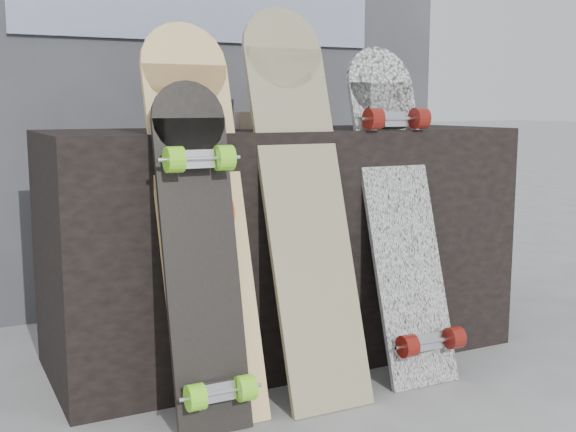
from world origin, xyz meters
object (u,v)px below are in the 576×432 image
longboard_geisha (201,207)px  longboard_cascadia (401,206)px  skateboard_dark (202,251)px  longboard_celtic (302,189)px  vendor_table (282,243)px

longboard_geisha → longboard_cascadia: bearing=-1.8°
skateboard_dark → longboard_celtic: bearing=14.9°
vendor_table → skateboard_dark: (-0.45, -0.43, 0.09)m
longboard_geisha → skateboard_dark: size_ratio=1.18×
longboard_celtic → skateboard_dark: (-0.36, -0.10, -0.14)m
vendor_table → longboard_celtic: longboard_celtic is taller
longboard_geisha → longboard_cascadia: longboard_geisha is taller
longboard_celtic → skateboard_dark: 0.40m
vendor_table → longboard_geisha: (-0.41, -0.32, 0.19)m
longboard_geisha → longboard_cascadia: (0.68, -0.02, -0.04)m
longboard_geisha → longboard_celtic: bearing=-2.4°
vendor_table → longboard_geisha: longboard_geisha is taller
skateboard_dark → vendor_table: bearing=43.5°
longboard_cascadia → skateboard_dark: 0.72m
vendor_table → longboard_celtic: size_ratio=1.35×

